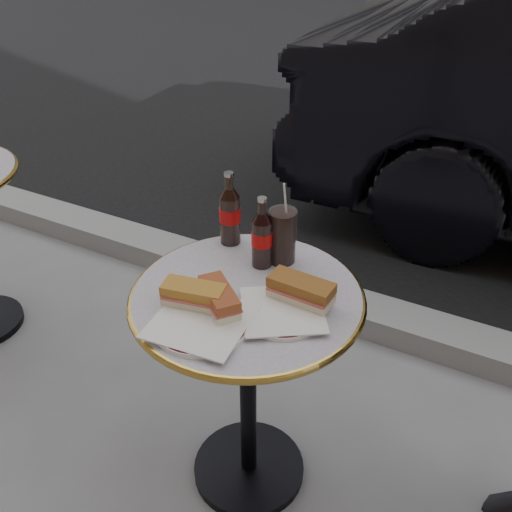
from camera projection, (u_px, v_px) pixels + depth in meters
The scene contains 12 objects.
ground at pixel (249, 470), 1.89m from camera, with size 80.00×80.00×0.00m, color gray.
asphalt_road at pixel (493, 83), 5.59m from camera, with size 40.00×8.00×0.00m, color black.
curb at pixel (346, 309), 2.53m from camera, with size 40.00×0.20×0.12m, color gray.
bistro_table at pixel (248, 392), 1.69m from camera, with size 0.62×0.62×0.73m, color #BAB2C4, non-canonical shape.
plate_left at pixel (201, 324), 1.37m from camera, with size 0.24×0.24×0.01m, color white.
plate_right at pixel (283, 312), 1.41m from camera, with size 0.21×0.21×0.01m, color white.
sandwich_left_a at pixel (194, 296), 1.41m from camera, with size 0.16×0.07×0.05m, color #B57A2E.
sandwich_left_b at pixel (219, 299), 1.41m from camera, with size 0.15×0.07×0.05m, color #964626.
sandwich_right at pixel (301, 291), 1.43m from camera, with size 0.17×0.08×0.06m, color brown.
cola_bottle_left at pixel (230, 208), 1.64m from camera, with size 0.06×0.06×0.23m, color black, non-canonical shape.
cola_bottle_right at pixel (262, 232), 1.54m from camera, with size 0.06×0.06×0.21m, color black, non-canonical shape.
cola_glass at pixel (282, 236), 1.57m from camera, with size 0.08×0.08×0.16m, color black.
Camera 1 is at (0.58, -1.04, 1.63)m, focal length 40.00 mm.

